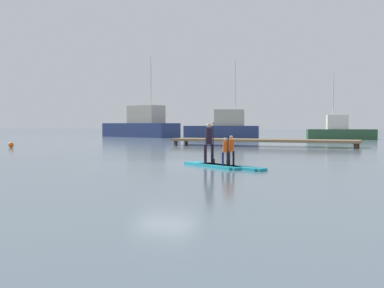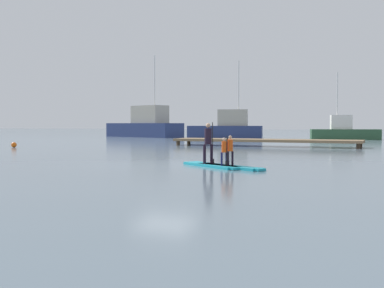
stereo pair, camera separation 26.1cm
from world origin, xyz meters
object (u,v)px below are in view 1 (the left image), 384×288
object	(u,v)px
mooring_buoy_far	(11,145)
fishing_boat_white_large	(142,126)
paddleboard_near	(231,167)
paddler_child_solo	(231,149)
paddler_child_front	(225,150)
paddler_adult	(209,140)
motor_boat_small_navy	(223,129)
paddleboard_far	(213,165)
fishing_boat_green_midground	(340,132)

from	to	relation	value
mooring_buoy_far	fishing_boat_white_large	bearing A→B (deg)	98.53
paddleboard_near	fishing_boat_white_large	world-z (taller)	fishing_boat_white_large
paddler_child_solo	paddler_child_front	bearing A→B (deg)	-144.07
paddler_child_solo	paddler_child_front	world-z (taller)	paddler_child_solo
paddleboard_near	paddler_child_solo	bearing A→B (deg)	-109.24
paddler_child_front	fishing_boat_white_large	size ratio (longest dim) A/B	0.09
fishing_boat_white_large	mooring_buoy_far	xyz separation A→B (m)	(4.09, -27.27, -1.22)
paddler_adult	paddler_child_solo	bearing A→B (deg)	-24.90
fishing_boat_white_large	motor_boat_small_navy	distance (m)	12.59
paddler_child_front	fishing_boat_white_large	xyz separation A→B (m)	(-22.81, 36.61, 0.72)
paddler_child_solo	paddleboard_far	world-z (taller)	paddler_child_solo
mooring_buoy_far	paddler_child_front	bearing A→B (deg)	-26.53
paddler_adult	fishing_boat_green_midground	world-z (taller)	fishing_boat_green_midground
paddleboard_near	paddler_child_solo	xyz separation A→B (m)	(-0.00, -0.01, 0.69)
fishing_boat_white_large	paddleboard_near	bearing A→B (deg)	-57.77
paddler_child_solo	fishing_boat_green_midground	size ratio (longest dim) A/B	0.16
paddleboard_far	paddler_adult	bearing A→B (deg)	143.15
paddler_adult	motor_boat_small_navy	bearing A→B (deg)	107.14
paddler_child_front	paddler_child_solo	bearing A→B (deg)	35.93
paddler_child_solo	paddler_adult	world-z (taller)	paddler_adult
paddler_child_front	fishing_boat_white_large	distance (m)	43.14
paddler_child_solo	paddler_adult	bearing A→B (deg)	155.10
paddler_child_solo	fishing_boat_white_large	distance (m)	43.12
paddleboard_near	paddleboard_far	xyz separation A→B (m)	(-0.82, 0.30, -0.00)
paddler_adult	paddler_child_front	world-z (taller)	paddler_adult
paddleboard_near	motor_boat_small_navy	size ratio (longest dim) A/B	0.36
paddler_child_solo	mooring_buoy_far	size ratio (longest dim) A/B	3.03
paddler_child_solo	paddler_child_front	size ratio (longest dim) A/B	1.07
paddler_child_front	paddleboard_near	bearing A→B (deg)	37.52
paddleboard_near	paddleboard_far	size ratio (longest dim) A/B	1.03
fishing_boat_white_large	paddler_adult	bearing A→B (deg)	-58.65
fishing_boat_green_midground	motor_boat_small_navy	xyz separation A→B (m)	(-11.95, -3.26, 0.27)
paddler_adult	motor_boat_small_navy	world-z (taller)	motor_boat_small_navy
paddler_adult	fishing_boat_green_midground	xyz separation A→B (m)	(2.03, 35.45, -0.17)
paddleboard_near	motor_boat_small_navy	xyz separation A→B (m)	(-10.99, 32.67, 1.06)
paddleboard_far	paddler_child_front	xyz separation A→B (m)	(0.64, -0.44, 0.64)
paddleboard_far	mooring_buoy_far	world-z (taller)	mooring_buoy_far
paddler_child_solo	fishing_boat_white_large	size ratio (longest dim) A/B	0.10
paddleboard_far	fishing_boat_green_midground	xyz separation A→B (m)	(1.78, 35.64, 0.79)
fishing_boat_white_large	mooring_buoy_far	size ratio (longest dim) A/B	30.41
fishing_boat_white_large	motor_boat_small_navy	world-z (taller)	fishing_boat_white_large
fishing_boat_green_midground	motor_boat_small_navy	world-z (taller)	motor_boat_small_navy
paddler_child_front	fishing_boat_white_large	world-z (taller)	fishing_boat_white_large
paddler_adult	fishing_boat_white_large	xyz separation A→B (m)	(-21.93, 35.99, 0.39)
paddler_adult	paddleboard_near	bearing A→B (deg)	-24.35
paddleboard_far	fishing_boat_green_midground	world-z (taller)	fishing_boat_green_midground
paddleboard_near	paddler_child_solo	world-z (taller)	paddler_child_solo
fishing_boat_green_midground	paddler_adult	bearing A→B (deg)	-93.27
paddleboard_near	paddler_child_front	size ratio (longest dim) A/B	2.91
paddler_adult	mooring_buoy_far	bearing A→B (deg)	153.95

